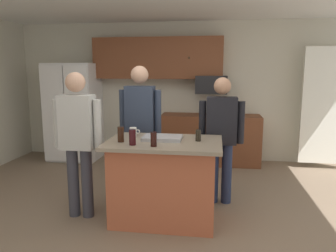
% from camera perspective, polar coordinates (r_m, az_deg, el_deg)
% --- Properties ---
extents(floor, '(7.04, 7.04, 0.00)m').
position_cam_1_polar(floor, '(3.89, -2.71, -16.30)').
color(floor, '#7F6B56').
rests_on(floor, ground).
extents(back_wall, '(6.40, 0.10, 2.60)m').
position_cam_1_polar(back_wall, '(6.27, 2.15, 6.10)').
color(back_wall, beige).
rests_on(back_wall, ground).
extents(french_door_window_panel, '(0.90, 0.06, 2.00)m').
position_cam_1_polar(french_door_window_panel, '(6.16, 26.53, 3.12)').
color(french_door_window_panel, white).
rests_on(french_door_window_panel, ground).
extents(cabinet_run_upper, '(2.40, 0.38, 0.75)m').
position_cam_1_polar(cabinet_run_upper, '(6.12, -1.83, 11.86)').
color(cabinet_run_upper, brown).
extents(cabinet_run_lower, '(1.80, 0.63, 0.90)m').
position_cam_1_polar(cabinet_run_lower, '(6.04, 7.43, -2.28)').
color(cabinet_run_lower, brown).
rests_on(cabinet_run_lower, ground).
extents(refrigerator, '(0.92, 0.76, 1.83)m').
position_cam_1_polar(refrigerator, '(6.45, -16.29, 2.38)').
color(refrigerator, white).
rests_on(refrigerator, ground).
extents(microwave_over_range, '(0.56, 0.40, 0.32)m').
position_cam_1_polar(microwave_over_range, '(5.93, 7.65, 7.25)').
color(microwave_over_range, black).
extents(kitchen_island, '(1.28, 0.86, 0.93)m').
position_cam_1_polar(kitchen_island, '(3.74, -0.68, -9.55)').
color(kitchen_island, '#AD5638').
rests_on(kitchen_island, ground).
extents(person_elder_center, '(0.57, 0.22, 1.69)m').
position_cam_1_polar(person_elder_center, '(3.82, -15.63, -1.61)').
color(person_elder_center, '#383842').
rests_on(person_elder_center, ground).
extents(person_host_foreground, '(0.57, 0.22, 1.63)m').
position_cam_1_polar(person_host_foreground, '(4.15, 9.36, -1.11)').
color(person_host_foreground, '#232D4C').
rests_on(person_host_foreground, ground).
extents(person_guest_right, '(0.57, 0.23, 1.77)m').
position_cam_1_polar(person_guest_right, '(4.35, -4.91, 0.77)').
color(person_guest_right, '#232D4C').
rests_on(person_guest_right, ground).
extents(glass_dark_ale, '(0.07, 0.07, 0.17)m').
position_cam_1_polar(glass_dark_ale, '(3.59, -8.33, -1.49)').
color(glass_dark_ale, black).
rests_on(glass_dark_ale, kitchen_island).
extents(tumbler_amber, '(0.07, 0.07, 0.15)m').
position_cam_1_polar(tumbler_amber, '(3.34, -2.55, -2.35)').
color(tumbler_amber, black).
rests_on(tumbler_amber, kitchen_island).
extents(glass_stout_tall, '(0.06, 0.06, 0.13)m').
position_cam_1_polar(glass_stout_tall, '(3.61, 5.36, -1.67)').
color(glass_stout_tall, black).
rests_on(glass_stout_tall, kitchen_island).
extents(glass_short_whisky, '(0.07, 0.07, 0.17)m').
position_cam_1_polar(glass_short_whisky, '(3.42, -6.29, -2.00)').
color(glass_short_whisky, black).
rests_on(glass_short_whisky, kitchen_island).
extents(mug_blue_stoneware, '(0.13, 0.08, 0.11)m').
position_cam_1_polar(mug_blue_stoneware, '(3.87, -6.14, -1.04)').
color(mug_blue_stoneware, white).
rests_on(mug_blue_stoneware, kitchen_island).
extents(serving_tray, '(0.44, 0.30, 0.04)m').
position_cam_1_polar(serving_tray, '(3.67, -0.98, -2.11)').
color(serving_tray, '#B7B7BC').
rests_on(serving_tray, kitchen_island).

